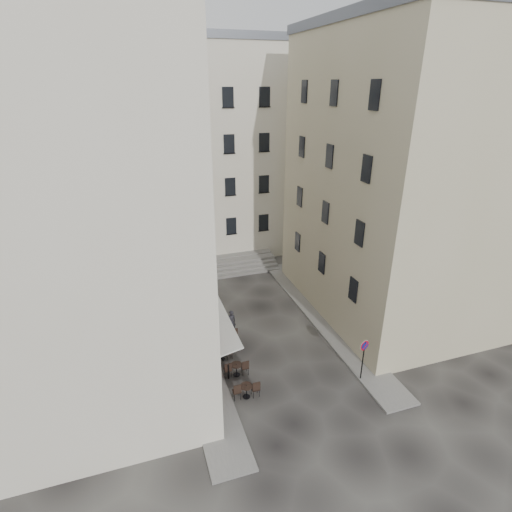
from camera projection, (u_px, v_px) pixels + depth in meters
name	position (u px, v px, depth m)	size (l,w,h in m)	color
ground	(277.00, 356.00, 23.89)	(90.00, 90.00, 0.00)	black
sidewalk_left	(191.00, 332.00, 26.06)	(2.00, 22.00, 0.12)	slate
sidewalk_right	(322.00, 317.00, 27.77)	(2.00, 18.00, 0.12)	slate
building_left	(57.00, 189.00, 19.37)	(12.20, 16.20, 20.60)	beige
building_right	(410.00, 177.00, 26.23)	(12.20, 14.20, 18.60)	tan
building_back	(194.00, 151.00, 36.43)	(18.20, 10.20, 18.60)	beige
cafe_storefront	(201.00, 334.00, 22.77)	(1.74, 7.30, 3.50)	#460A10
stone_steps	(225.00, 266.00, 34.68)	(9.00, 3.15, 0.80)	#64615E
bollard_near	(228.00, 371.00, 21.88)	(0.12, 0.12, 0.98)	black
bollard_mid	(214.00, 336.00, 24.92)	(0.12, 0.12, 0.98)	black
bollard_far	(203.00, 308.00, 27.97)	(0.12, 0.12, 0.98)	black
no_parking_sign	(364.00, 353.00, 21.24)	(0.58, 0.18, 2.58)	black
bistro_table_a	(246.00, 390.00, 20.57)	(1.39, 0.65, 0.97)	black
bistro_table_b	(236.00, 368.00, 22.14)	(1.35, 0.63, 0.95)	black
bistro_table_c	(222.00, 353.00, 23.41)	(1.24, 0.58, 0.88)	black
bistro_table_d	(227.00, 335.00, 25.13)	(1.28, 0.60, 0.90)	black
bistro_table_e	(204.00, 325.00, 26.05)	(1.42, 0.66, 1.00)	black
pedestrian	(231.00, 322.00, 25.79)	(0.61, 0.40, 1.67)	#222127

